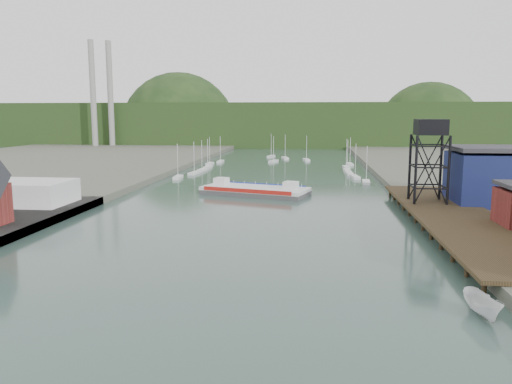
# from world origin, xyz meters

# --- Properties ---
(ground) EXTENTS (600.00, 600.00, 0.00)m
(ground) POSITION_xyz_m (0.00, 0.00, 0.00)
(ground) COLOR #304B44
(ground) RESTS_ON ground
(east_pier) EXTENTS (14.00, 70.00, 2.45)m
(east_pier) POSITION_xyz_m (37.00, 45.00, 1.90)
(east_pier) COLOR black
(east_pier) RESTS_ON ground
(white_shed) EXTENTS (18.00, 12.00, 4.50)m
(white_shed) POSITION_xyz_m (-44.00, 50.00, 3.85)
(white_shed) COLOR silver
(white_shed) RESTS_ON west_quay
(lift_tower) EXTENTS (6.50, 6.50, 16.00)m
(lift_tower) POSITION_xyz_m (35.00, 58.00, 15.65)
(lift_tower) COLOR black
(lift_tower) RESTS_ON east_pier
(blue_shed) EXTENTS (20.50, 14.50, 11.30)m
(blue_shed) POSITION_xyz_m (50.00, 60.00, 7.06)
(blue_shed) COLOR #0D193A
(blue_shed) RESTS_ON east_land
(marina_sailboats) EXTENTS (57.71, 92.65, 0.90)m
(marina_sailboats) POSITION_xyz_m (0.08, 138.46, 0.35)
(marina_sailboats) COLOR silver
(marina_sailboats) RESTS_ON ground
(smokestacks) EXTENTS (11.20, 8.20, 60.00)m
(smokestacks) POSITION_xyz_m (-106.00, 232.50, 30.00)
(smokestacks) COLOR gray
(smokestacks) RESTS_ON ground
(distant_hills) EXTENTS (500.00, 120.00, 80.00)m
(distant_hills) POSITION_xyz_m (-3.98, 301.35, 10.38)
(distant_hills) COLOR black
(distant_hills) RESTS_ON ground
(chain_ferry) EXTENTS (27.10, 17.08, 3.64)m
(chain_ferry) POSITION_xyz_m (-1.01, 76.31, 1.04)
(chain_ferry) COLOR #454447
(chain_ferry) RESTS_ON ground
(motorboat) EXTENTS (3.13, 6.23, 2.30)m
(motorboat) POSITION_xyz_m (28.83, 5.67, 1.15)
(motorboat) COLOR silver
(motorboat) RESTS_ON ground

